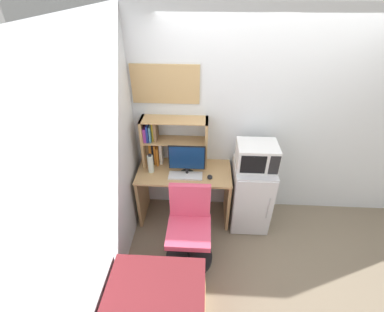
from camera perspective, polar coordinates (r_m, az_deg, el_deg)
name	(u,v)px	position (r m, az deg, el deg)	size (l,w,h in m)	color
wall_back	(298,125)	(3.46, 21.88, 6.27)	(6.40, 0.04, 2.60)	silver
wall_left	(80,219)	(2.16, -23.00, -12.34)	(0.04, 4.40, 2.60)	silver
desk	(184,186)	(3.46, -1.64, -6.47)	(1.17, 0.56, 0.77)	tan
hutch_bookshelf	(165,141)	(3.29, -5.90, 3.31)	(0.80, 0.25, 0.63)	tan
monitor	(187,159)	(3.13, -1.13, -0.72)	(0.44, 0.17, 0.40)	black
keyboard	(185,176)	(3.22, -1.41, -4.28)	(0.41, 0.16, 0.02)	silver
computer_mouse	(210,177)	(3.20, 3.87, -4.52)	(0.06, 0.09, 0.03)	black
water_bottle	(151,164)	(3.27, -8.91, -1.63)	(0.07, 0.07, 0.25)	silver
mini_fridge	(250,195)	(3.52, 12.45, -8.14)	(0.48, 0.57, 0.91)	silver
microwave	(257,156)	(3.16, 13.75, 0.05)	(0.46, 0.37, 0.30)	silver
desk_chair	(189,230)	(3.10, -0.59, -15.74)	(0.55, 0.55, 0.94)	black
bed	(156,309)	(2.84, -7.78, -29.92)	(0.92, 0.81, 0.48)	tan
wall_corkboard	(165,84)	(3.09, -5.77, 15.10)	(0.77, 0.02, 0.45)	tan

